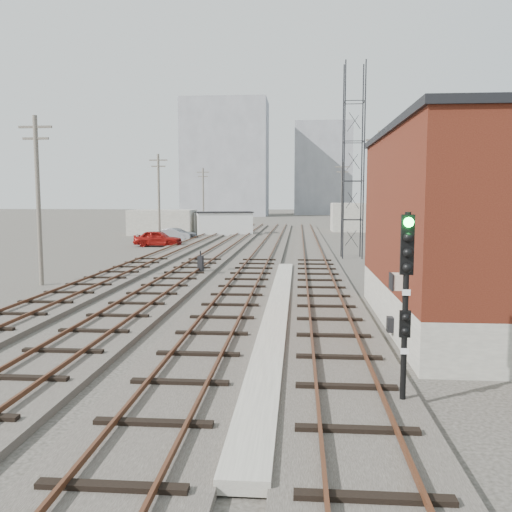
# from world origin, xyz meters

# --- Properties ---
(ground) EXTENTS (320.00, 320.00, 0.00)m
(ground) POSITION_xyz_m (0.00, 60.00, 0.00)
(ground) COLOR #282621
(ground) RESTS_ON ground
(track_right) EXTENTS (3.20, 90.00, 0.39)m
(track_right) POSITION_xyz_m (2.50, 39.00, 0.11)
(track_right) COLOR #332D28
(track_right) RESTS_ON ground
(track_mid_right) EXTENTS (3.20, 90.00, 0.39)m
(track_mid_right) POSITION_xyz_m (-1.50, 39.00, 0.11)
(track_mid_right) COLOR #332D28
(track_mid_right) RESTS_ON ground
(track_mid_left) EXTENTS (3.20, 90.00, 0.39)m
(track_mid_left) POSITION_xyz_m (-5.50, 39.00, 0.11)
(track_mid_left) COLOR #332D28
(track_mid_left) RESTS_ON ground
(track_left) EXTENTS (3.20, 90.00, 0.39)m
(track_left) POSITION_xyz_m (-9.50, 39.00, 0.11)
(track_left) COLOR #332D28
(track_left) RESTS_ON ground
(platform_curb) EXTENTS (0.90, 28.00, 0.26)m
(platform_curb) POSITION_xyz_m (0.50, 14.00, 0.13)
(platform_curb) COLOR gray
(platform_curb) RESTS_ON ground
(brick_building) EXTENTS (6.54, 12.20, 7.22)m
(brick_building) POSITION_xyz_m (7.50, 12.00, 3.63)
(brick_building) COLOR gray
(brick_building) RESTS_ON ground
(lattice_tower) EXTENTS (1.60, 1.60, 15.00)m
(lattice_tower) POSITION_xyz_m (5.50, 35.00, 7.50)
(lattice_tower) COLOR black
(lattice_tower) RESTS_ON ground
(utility_pole_left_a) EXTENTS (1.80, 0.24, 9.00)m
(utility_pole_left_a) POSITION_xyz_m (-12.50, 20.00, 4.80)
(utility_pole_left_a) COLOR #595147
(utility_pole_left_a) RESTS_ON ground
(utility_pole_left_b) EXTENTS (1.80, 0.24, 9.00)m
(utility_pole_left_b) POSITION_xyz_m (-12.50, 45.00, 4.80)
(utility_pole_left_b) COLOR #595147
(utility_pole_left_b) RESTS_ON ground
(utility_pole_left_c) EXTENTS (1.80, 0.24, 9.00)m
(utility_pole_left_c) POSITION_xyz_m (-12.50, 70.00, 4.80)
(utility_pole_left_c) COLOR #595147
(utility_pole_left_c) RESTS_ON ground
(utility_pole_right_a) EXTENTS (1.80, 0.24, 9.00)m
(utility_pole_right_a) POSITION_xyz_m (6.50, 28.00, 4.80)
(utility_pole_right_a) COLOR #595147
(utility_pole_right_a) RESTS_ON ground
(utility_pole_right_b) EXTENTS (1.80, 0.24, 9.00)m
(utility_pole_right_b) POSITION_xyz_m (6.50, 58.00, 4.80)
(utility_pole_right_b) COLOR #595147
(utility_pole_right_b) RESTS_ON ground
(apartment_left) EXTENTS (22.00, 14.00, 30.00)m
(apartment_left) POSITION_xyz_m (-18.00, 135.00, 15.00)
(apartment_left) COLOR gray
(apartment_left) RESTS_ON ground
(apartment_right) EXTENTS (16.00, 12.00, 26.00)m
(apartment_right) POSITION_xyz_m (8.00, 150.00, 13.00)
(apartment_right) COLOR gray
(apartment_right) RESTS_ON ground
(shed_left) EXTENTS (8.00, 5.00, 3.20)m
(shed_left) POSITION_xyz_m (-16.00, 60.00, 1.60)
(shed_left) COLOR gray
(shed_left) RESTS_ON ground
(shed_right) EXTENTS (6.00, 6.00, 4.00)m
(shed_right) POSITION_xyz_m (9.00, 70.00, 2.00)
(shed_right) COLOR gray
(shed_right) RESTS_ON ground
(signal_mast) EXTENTS (0.40, 0.42, 4.38)m
(signal_mast) POSITION_xyz_m (3.70, 3.99, 2.62)
(signal_mast) COLOR gray
(signal_mast) RESTS_ON ground
(switch_stand) EXTENTS (0.37, 0.37, 1.36)m
(switch_stand) POSITION_xyz_m (-4.67, 24.74, 0.64)
(switch_stand) COLOR black
(switch_stand) RESTS_ON ground
(site_trailer) EXTENTS (7.72, 5.03, 3.00)m
(site_trailer) POSITION_xyz_m (-8.10, 59.91, 1.51)
(site_trailer) COLOR silver
(site_trailer) RESTS_ON ground
(car_red) EXTENTS (4.71, 2.06, 1.58)m
(car_red) POSITION_xyz_m (-12.28, 43.53, 0.79)
(car_red) COLOR maroon
(car_red) RESTS_ON ground
(car_silver) EXTENTS (4.12, 2.03, 1.30)m
(car_silver) POSITION_xyz_m (-12.77, 51.70, 0.65)
(car_silver) COLOR #9FA0A6
(car_silver) RESTS_ON ground
(car_grey) EXTENTS (4.91, 3.20, 1.32)m
(car_grey) POSITION_xyz_m (-12.36, 52.57, 0.66)
(car_grey) COLOR gray
(car_grey) RESTS_ON ground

